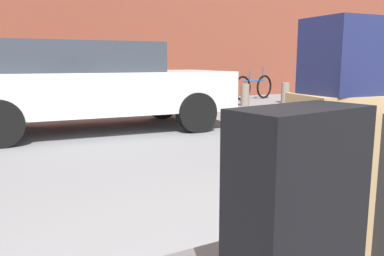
% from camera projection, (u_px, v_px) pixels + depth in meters
% --- Properties ---
extents(suitcase_tan_rear_left, '(0.47, 0.36, 0.66)m').
position_uv_depth(suitcase_tan_rear_left, '(347.00, 178.00, 1.53)').
color(suitcase_tan_rear_left, '#9E7F56').
rests_on(suitcase_tan_rear_left, luggage_cart).
extents(suitcase_black_rear_right, '(0.45, 0.26, 0.65)m').
position_uv_depth(suitcase_black_rear_right, '(297.00, 214.00, 1.17)').
color(suitcase_black_rear_right, black).
rests_on(suitcase_black_rear_right, luggage_cart).
extents(duffel_bag_navy_topmost_pile, '(0.37, 0.26, 0.28)m').
position_uv_depth(duffel_bag_navy_topmost_pile, '(355.00, 57.00, 1.45)').
color(duffel_bag_navy_topmost_pile, '#191E47').
rests_on(duffel_bag_navy_topmost_pile, suitcase_tan_rear_left).
extents(parked_car, '(4.46, 2.26, 1.42)m').
position_uv_depth(parked_car, '(92.00, 84.00, 6.33)').
color(parked_car, silver).
rests_on(parked_car, ground_plane).
extents(bicycle_leaning, '(1.72, 0.48, 0.96)m').
position_uv_depth(bicycle_leaning, '(254.00, 87.00, 11.63)').
color(bicycle_leaning, black).
rests_on(bicycle_leaning, ground_plane).
extents(bollard_kerb_near, '(0.22, 0.22, 0.56)m').
position_uv_depth(bollard_kerb_near, '(157.00, 99.00, 8.78)').
color(bollard_kerb_near, '#72665B').
rests_on(bollard_kerb_near, ground_plane).
extents(bollard_kerb_mid, '(0.22, 0.22, 0.56)m').
position_uv_depth(bollard_kerb_mid, '(203.00, 97.00, 9.37)').
color(bollard_kerb_mid, '#72665B').
rests_on(bollard_kerb_mid, ground_plane).
extents(bollard_kerb_far, '(0.22, 0.22, 0.56)m').
position_uv_depth(bollard_kerb_far, '(245.00, 95.00, 9.97)').
color(bollard_kerb_far, '#72665B').
rests_on(bollard_kerb_far, ground_plane).
extents(bollard_corner, '(0.22, 0.22, 0.56)m').
position_uv_depth(bollard_corner, '(285.00, 93.00, 10.63)').
color(bollard_corner, '#72665B').
rests_on(bollard_corner, ground_plane).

